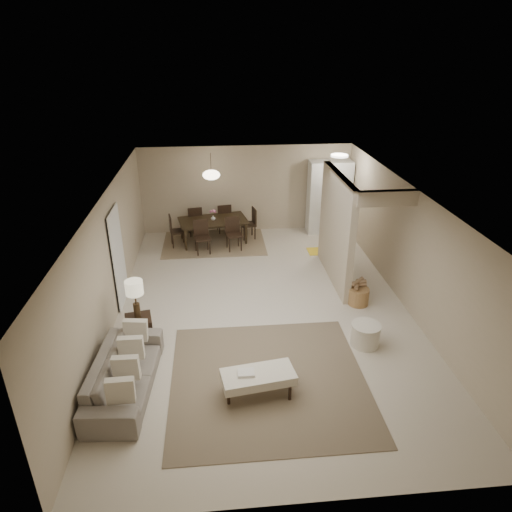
{
  "coord_description": "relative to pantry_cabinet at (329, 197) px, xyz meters",
  "views": [
    {
      "loc": [
        -0.91,
        -8.17,
        5.06
      ],
      "look_at": [
        -0.11,
        0.38,
        1.05
      ],
      "focal_mm": 32.0,
      "sensor_mm": 36.0,
      "label": 1
    }
  ],
  "objects": [
    {
      "name": "dining_table",
      "position": [
        -3.33,
        -0.49,
        -0.73
      ],
      "size": [
        1.99,
        1.34,
        0.65
      ],
      "primitive_type": "imported",
      "rotation": [
        0.0,
        0.0,
        0.18
      ],
      "color": "black",
      "rests_on": "dining_rug"
    },
    {
      "name": "partition",
      "position": [
        -0.55,
        -2.9,
        0.2
      ],
      "size": [
        0.15,
        2.5,
        2.5
      ],
      "primitive_type": "cube",
      "color": "tan",
      "rests_on": "floor"
    },
    {
      "name": "living_rug",
      "position": [
        -2.5,
        -6.39,
        -1.04
      ],
      "size": [
        3.2,
        3.2,
        0.01
      ],
      "primitive_type": "cube",
      "color": "brown",
      "rests_on": "floor"
    },
    {
      "name": "doorway",
      "position": [
        -5.32,
        -3.55,
        -0.03
      ],
      "size": [
        0.04,
        0.9,
        2.04
      ],
      "primitive_type": "cube",
      "color": "black",
      "rests_on": "floor"
    },
    {
      "name": "dining_chairs",
      "position": [
        -3.33,
        -0.49,
        -0.61
      ],
      "size": [
        2.41,
        1.91,
        0.89
      ],
      "color": "black",
      "rests_on": "dining_rug"
    },
    {
      "name": "left_wall",
      "position": [
        -5.35,
        -4.15,
        0.2
      ],
      "size": [
        0.0,
        9.0,
        9.0
      ],
      "primitive_type": "plane",
      "rotation": [
        1.57,
        0.0,
        1.57
      ],
      "color": "tan",
      "rests_on": "floor"
    },
    {
      "name": "ceiling",
      "position": [
        -2.35,
        -4.15,
        1.45
      ],
      "size": [
        9.0,
        9.0,
        0.0
      ],
      "primitive_type": "plane",
      "rotation": [
        3.14,
        0.0,
        0.0
      ],
      "color": "white",
      "rests_on": "back_wall"
    },
    {
      "name": "dining_rug",
      "position": [
        -3.33,
        -0.49,
        -1.04
      ],
      "size": [
        2.8,
        2.1,
        0.01
      ],
      "primitive_type": "cube",
      "color": "#887354",
      "rests_on": "floor"
    },
    {
      "name": "round_pouf",
      "position": [
        -0.61,
        -5.57,
        -0.84
      ],
      "size": [
        0.54,
        0.54,
        0.42
      ],
      "primitive_type": "cylinder",
      "color": "silver",
      "rests_on": "floor"
    },
    {
      "name": "yellow_mat",
      "position": [
        -0.42,
        -1.4,
        -1.04
      ],
      "size": [
        0.84,
        0.52,
        0.01
      ],
      "primitive_type": "cube",
      "rotation": [
        0.0,
        0.0,
        0.01
      ],
      "color": "gold",
      "rests_on": "floor"
    },
    {
      "name": "side_table",
      "position": [
        -4.75,
        -5.08,
        -0.79
      ],
      "size": [
        0.55,
        0.55,
        0.51
      ],
      "primitive_type": "cube",
      "rotation": [
        0.0,
        0.0,
        0.19
      ],
      "color": "black",
      "rests_on": "floor"
    },
    {
      "name": "table_lamp",
      "position": [
        -4.75,
        -5.08,
        0.03
      ],
      "size": [
        0.32,
        0.32,
        0.76
      ],
      "color": "#41301C",
      "rests_on": "side_table"
    },
    {
      "name": "back_wall",
      "position": [
        -2.35,
        0.35,
        0.2
      ],
      "size": [
        6.0,
        0.0,
        6.0
      ],
      "primitive_type": "plane",
      "rotation": [
        1.57,
        0.0,
        0.0
      ],
      "color": "tan",
      "rests_on": "floor"
    },
    {
      "name": "ottoman_bench",
      "position": [
        -2.7,
        -6.69,
        -0.72
      ],
      "size": [
        1.21,
        0.69,
        0.41
      ],
      "rotation": [
        0.0,
        0.0,
        0.15
      ],
      "color": "silver",
      "rests_on": "living_rug"
    },
    {
      "name": "pantry_cabinet",
      "position": [
        0.0,
        0.0,
        0.0
      ],
      "size": [
        1.2,
        0.55,
        2.1
      ],
      "primitive_type": "cube",
      "color": "silver",
      "rests_on": "floor"
    },
    {
      "name": "sofa",
      "position": [
        -4.8,
        -6.39,
        -0.73
      ],
      "size": [
        2.24,
        1.02,
        0.64
      ],
      "primitive_type": "imported",
      "rotation": [
        0.0,
        0.0,
        1.49
      ],
      "color": "gray",
      "rests_on": "floor"
    },
    {
      "name": "floor",
      "position": [
        -2.35,
        -4.15,
        -1.05
      ],
      "size": [
        9.0,
        9.0,
        0.0
      ],
      "primitive_type": "plane",
      "color": "beige",
      "rests_on": "ground"
    },
    {
      "name": "right_wall",
      "position": [
        0.65,
        -4.15,
        0.2
      ],
      "size": [
        0.0,
        9.0,
        9.0
      ],
      "primitive_type": "plane",
      "rotation": [
        1.57,
        0.0,
        -1.57
      ],
      "color": "tan",
      "rests_on": "floor"
    },
    {
      "name": "wicker_basket",
      "position": [
        -0.3,
        -4.15,
        -0.87
      ],
      "size": [
        0.55,
        0.55,
        0.37
      ],
      "primitive_type": "cylinder",
      "rotation": [
        0.0,
        0.0,
        0.32
      ],
      "color": "brown",
      "rests_on": "floor"
    },
    {
      "name": "pendant_light",
      "position": [
        -3.33,
        -0.49,
        0.87
      ],
      "size": [
        0.46,
        0.46,
        0.71
      ],
      "color": "#41301C",
      "rests_on": "ceiling"
    },
    {
      "name": "flush_light",
      "position": [
        -0.05,
        -0.95,
        1.41
      ],
      "size": [
        0.44,
        0.44,
        0.05
      ],
      "primitive_type": "cylinder",
      "color": "white",
      "rests_on": "ceiling"
    },
    {
      "name": "vase",
      "position": [
        -3.33,
        -0.49,
        -0.33
      ],
      "size": [
        0.14,
        0.14,
        0.14
      ],
      "primitive_type": "imported",
      "rotation": [
        0.0,
        0.0,
        -0.06
      ],
      "color": "white",
      "rests_on": "dining_table"
    }
  ]
}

